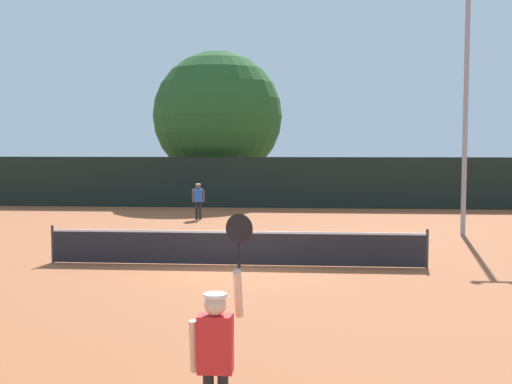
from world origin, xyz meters
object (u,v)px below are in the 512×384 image
object	(u,v)px
large_tree	(218,116)
parked_car_near	(378,184)
light_pole	(466,98)
tennis_ball	(216,262)
player_receiving	(198,198)
player_serving	(217,346)

from	to	relation	value
large_tree	parked_car_near	world-z (taller)	large_tree
light_pole	large_tree	xyz separation A→B (m)	(-11.18, 14.47, 0.07)
large_tree	parked_car_near	distance (m)	11.71
light_pole	large_tree	bearing A→B (deg)	127.69
light_pole	parked_car_near	world-z (taller)	light_pole
tennis_ball	light_pole	world-z (taller)	light_pole
tennis_ball	light_pole	distance (m)	11.58
player_receiving	light_pole	size ratio (longest dim) A/B	0.18
tennis_ball	large_tree	distance (m)	21.54
player_receiving	light_pole	distance (m)	12.17
player_receiving	parked_car_near	size ratio (longest dim) A/B	0.38
player_serving	parked_car_near	size ratio (longest dim) A/B	0.60
tennis_ball	large_tree	bearing A→B (deg)	97.80
player_serving	parked_car_near	xyz separation A→B (m)	(5.70, 35.75, -0.37)
player_serving	light_pole	world-z (taller)	light_pole
player_serving	player_receiving	bearing A→B (deg)	100.21
light_pole	parked_car_near	bearing A→B (deg)	93.32
player_serving	light_pole	distance (m)	18.95
large_tree	player_serving	bearing A→B (deg)	-82.09
player_serving	parked_car_near	distance (m)	36.21
player_serving	tennis_ball	distance (m)	11.17
player_serving	tennis_ball	world-z (taller)	player_serving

